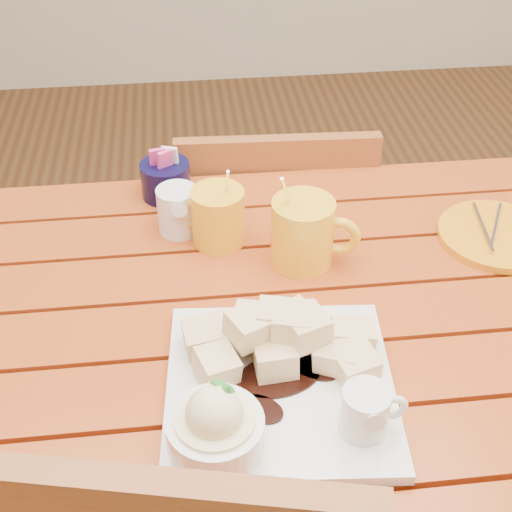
{
  "coord_description": "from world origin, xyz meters",
  "views": [
    {
      "loc": [
        -0.1,
        -0.73,
        1.44
      ],
      "look_at": [
        -0.01,
        0.06,
        0.82
      ],
      "focal_mm": 50.0,
      "sensor_mm": 36.0,
      "label": 1
    }
  ],
  "objects": [
    {
      "name": "sugar_caddy",
      "position": [
        -0.13,
        0.34,
        0.78
      ],
      "size": [
        0.09,
        0.09,
        0.09
      ],
      "color": "black",
      "rests_on": "table"
    },
    {
      "name": "dessert_plate",
      "position": [
        -0.01,
        -0.15,
        0.78
      ],
      "size": [
        0.31,
        0.31,
        0.11
      ],
      "rotation": [
        0.0,
        0.0,
        -0.09
      ],
      "color": "white",
      "rests_on": "table"
    },
    {
      "name": "chair_far",
      "position": [
        0.08,
        0.51,
        0.45
      ],
      "size": [
        0.4,
        0.4,
        0.81
      ],
      "rotation": [
        0.0,
        0.0,
        3.1
      ],
      "color": "brown",
      "rests_on": "ground"
    },
    {
      "name": "cream_pitcher",
      "position": [
        -0.11,
        0.23,
        0.79
      ],
      "size": [
        0.1,
        0.08,
        0.08
      ],
      "rotation": [
        0.0,
        0.0,
        -0.12
      ],
      "color": "white",
      "rests_on": "table"
    },
    {
      "name": "orange_saucer",
      "position": [
        0.4,
        0.15,
        0.76
      ],
      "size": [
        0.19,
        0.19,
        0.02
      ],
      "rotation": [
        0.0,
        0.0,
        -0.33
      ],
      "color": "orange",
      "rests_on": "table"
    },
    {
      "name": "coffee_mug_right",
      "position": [
        0.07,
        0.13,
        0.81
      ],
      "size": [
        0.13,
        0.1,
        0.16
      ],
      "rotation": [
        0.0,
        0.0,
        -0.3
      ],
      "color": "yellow",
      "rests_on": "table"
    },
    {
      "name": "coffee_mug_left",
      "position": [
        -0.06,
        0.2,
        0.8
      ],
      "size": [
        0.12,
        0.08,
        0.14
      ],
      "rotation": [
        0.0,
        0.0,
        -0.31
      ],
      "color": "yellow",
      "rests_on": "table"
    },
    {
      "name": "table",
      "position": [
        0.0,
        0.0,
        0.64
      ],
      "size": [
        1.2,
        0.79,
        0.75
      ],
      "color": "#972E13",
      "rests_on": "ground"
    }
  ]
}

